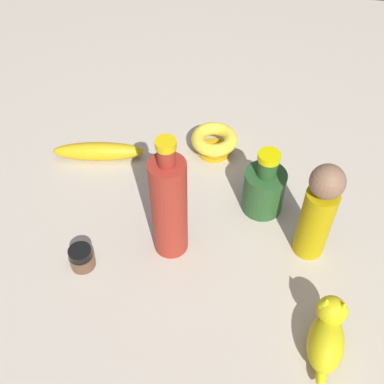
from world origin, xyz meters
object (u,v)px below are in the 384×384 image
object	(u,v)px
person_figure_adult	(318,212)
bottle_short	(264,188)
bottle_tall	(169,206)
cat_figurine	(327,335)
nail_polish_jar	(82,258)
bowl	(214,141)
banana	(99,151)

from	to	relation	value
person_figure_adult	bottle_short	xyz separation A→B (m)	(0.09, -0.09, -0.05)
bottle_tall	cat_figurine	xyz separation A→B (m)	(-0.27, 0.15, -0.07)
nail_polish_jar	cat_figurine	distance (m)	0.43
person_figure_adult	bottle_short	bearing A→B (deg)	-43.19
cat_figurine	nail_polish_jar	bearing A→B (deg)	-11.16
bowl	bottle_tall	distance (m)	0.28
nail_polish_jar	bottle_short	xyz separation A→B (m)	(-0.30, -0.19, 0.03)
nail_polish_jar	bottle_tall	bearing A→B (deg)	-154.59
nail_polish_jar	person_figure_adult	size ratio (longest dim) A/B	0.21
nail_polish_jar	person_figure_adult	bearing A→B (deg)	-164.89
person_figure_adult	bottle_tall	world-z (taller)	bottle_tall
nail_polish_jar	bowl	xyz separation A→B (m)	(-0.19, -0.33, 0.01)
bowl	cat_figurine	bearing A→B (deg)	119.20
bowl	person_figure_adult	world-z (taller)	person_figure_adult
nail_polish_jar	bottle_short	distance (m)	0.36
cat_figurine	banana	world-z (taller)	cat_figurine
cat_figurine	bottle_tall	bearing A→B (deg)	-29.12
bowl	person_figure_adult	bearing A→B (deg)	132.57
nail_polish_jar	banana	distance (m)	0.28
nail_polish_jar	bowl	bearing A→B (deg)	-119.57
person_figure_adult	banana	world-z (taller)	person_figure_adult
cat_figurine	bowl	bearing A→B (deg)	-60.80
bowl	cat_figurine	size ratio (longest dim) A/B	0.79
bowl	banana	distance (m)	0.25
nail_polish_jar	bottle_short	size ratio (longest dim) A/B	0.31
nail_polish_jar	cat_figurine	world-z (taller)	cat_figurine
nail_polish_jar	banana	bearing A→B (deg)	-78.71
bottle_tall	bottle_short	size ratio (longest dim) A/B	1.81
cat_figurine	banana	distance (m)	0.59
nail_polish_jar	bottle_tall	xyz separation A→B (m)	(-0.15, -0.07, 0.09)
bowl	banana	size ratio (longest dim) A/B	0.51
person_figure_adult	banana	xyz separation A→B (m)	(0.45, -0.16, -0.08)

